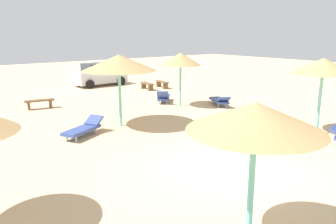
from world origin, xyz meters
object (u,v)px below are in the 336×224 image
Objects in this scene: parked_car at (99,75)px; lounger_6 at (164,97)px; bench_2 at (40,102)px; lounger_3 at (84,128)px; parasol_3 at (119,63)px; bench_0 at (147,85)px; parasol_0 at (181,59)px; bench_1 at (162,83)px; parasol_5 at (323,66)px; lounger_0 at (220,100)px; parasol_2 at (255,117)px.

lounger_6 is at bearing -90.22° from parked_car.
lounger_3 is at bearing -91.59° from bench_2.
lounger_6 is at bearing -23.80° from bench_2.
parasol_3 reaches higher than bench_2.
bench_0 is 4.31m from parked_car.
parasol_0 is 7.19m from lounger_3.
lounger_3 reaches higher than bench_2.
bench_0 and bench_1 have the same top height.
parasol_0 is at bearing -89.39° from parked_car.
parasol_5 is 0.74× the size of parked_car.
parked_car is at bearing 99.79° from lounger_0.
bench_2 is at bearing -170.41° from bench_1.
bench_2 is at bearing 122.41° from parasol_5.
lounger_6 reaches higher than bench_1.
bench_0 is at bearing 48.74° from parasol_3.
parasol_2 is 8.76m from lounger_3.
parasol_2 is 0.92× the size of parasol_5.
lounger_6 is 6.83m from bench_2.
bench_0 is 0.99× the size of bench_1.
bench_2 is (0.17, 6.01, 0.03)m from lounger_3.
lounger_3 is (-7.48, 5.51, -2.40)m from parasol_5.
bench_0 is (1.80, 4.34, 0.02)m from lounger_6.
lounger_0 is (6.43, 0.22, -2.43)m from parasol_3.
bench_1 is (1.34, -0.00, 0.00)m from bench_0.
bench_2 is (-8.16, 5.40, 0.03)m from lounger_0.
bench_2 is at bearing 156.20° from lounger_6.
bench_0 is 0.99× the size of bench_2.
parasol_0 is 1.91× the size of bench_0.
lounger_6 is at bearing -125.88° from bench_1.
parasol_3 is at bearing -72.95° from bench_2.
bench_1 is at bearing -0.00° from bench_0.
parasol_2 is 1.80× the size of bench_2.
bench_1 is (3.01, 5.69, -2.24)m from parasol_0.
bench_0 is at bearing 90.91° from lounger_0.
parked_car is (6.28, 5.49, 0.48)m from bench_2.
parasol_0 is at bearing 97.18° from parasol_5.
bench_0 is (8.21, 7.60, 0.03)m from lounger_3.
parasol_3 is 1.05× the size of parasol_5.
lounger_3 is 1.29× the size of bench_0.
lounger_3 is 12.21m from bench_1.
parasol_3 is at bearing -161.95° from parasol_0.
parasol_0 is 0.93× the size of parasol_3.
bench_1 is (2.07, 13.11, -2.37)m from parasol_5.
parasol_5 is 1.67× the size of lounger_6.
lounger_6 is at bearing -112.51° from bench_0.
bench_1 is (1.23, 6.99, 0.03)m from lounger_0.
parasol_3 is 5.88m from lounger_6.
parasol_3 reaches higher than lounger_6.
parasol_0 is 7.91m from bench_2.
lounger_3 is (-1.89, -0.39, -2.43)m from parasol_3.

